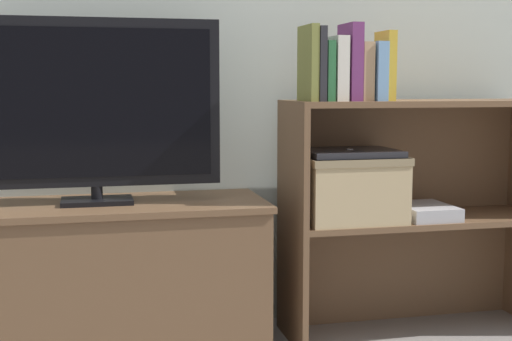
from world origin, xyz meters
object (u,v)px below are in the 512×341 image
(book_mustard, at_px, (385,66))
(magazine_stack, at_px, (425,211))
(book_tan, at_px, (362,72))
(laptop, at_px, (350,153))
(tv, at_px, (95,106))
(book_charcoal, at_px, (316,64))
(book_forest, at_px, (325,71))
(book_olive, at_px, (308,63))
(storage_basket_left, at_px, (349,185))
(book_plum, at_px, (350,62))
(book_ivory, at_px, (336,69))
(tv_stand, at_px, (99,279))
(book_skyblue, at_px, (375,72))

(book_mustard, height_order, magazine_stack, book_mustard)
(book_tan, bearing_deg, laptop, 121.33)
(tv, height_order, book_charcoal, tv)
(book_forest, height_order, book_mustard, book_mustard)
(book_olive, distance_m, laptop, 0.33)
(book_olive, bearing_deg, storage_basket_left, 13.49)
(book_charcoal, distance_m, book_forest, 0.04)
(book_olive, xyz_separation_m, magazine_stack, (0.43, 0.02, -0.49))
(book_plum, xyz_separation_m, storage_basket_left, (0.02, 0.04, -0.40))
(book_ivory, distance_m, storage_basket_left, 0.39)
(magazine_stack, bearing_deg, book_mustard, -173.42)
(tv_stand, height_order, book_skyblue, book_skyblue)
(book_charcoal, xyz_separation_m, book_forest, (0.03, 0.00, -0.02))
(book_tan, distance_m, laptop, 0.27)
(book_tan, bearing_deg, storage_basket_left, 121.33)
(book_plum, height_order, book_mustard, book_plum)
(tv_stand, bearing_deg, book_forest, -7.14)
(book_ivory, bearing_deg, book_tan, 0.00)
(book_forest, xyz_separation_m, book_tan, (0.13, 0.00, -0.00))
(book_forest, relative_size, book_skyblue, 1.00)
(tv, xyz_separation_m, book_skyblue, (0.89, -0.09, 0.11))
(book_olive, height_order, storage_basket_left, book_olive)
(book_plum, xyz_separation_m, book_tan, (0.04, 0.00, -0.03))
(tv_stand, distance_m, book_mustard, 1.14)
(book_charcoal, height_order, book_plum, book_plum)
(book_olive, height_order, book_plum, book_plum)
(book_ivory, height_order, magazine_stack, book_ivory)
(laptop, bearing_deg, tv, 176.51)
(book_plum, bearing_deg, book_ivory, 180.00)
(tv, bearing_deg, book_plum, -6.28)
(book_forest, bearing_deg, magazine_stack, 2.94)
(book_charcoal, bearing_deg, book_tan, 0.00)
(book_forest, distance_m, magazine_stack, 0.60)
(tv_stand, relative_size, book_charcoal, 4.60)
(storage_basket_left, bearing_deg, book_mustard, -20.40)
(book_forest, bearing_deg, tv, 172.98)
(book_ivory, relative_size, storage_basket_left, 0.62)
(book_ivory, height_order, book_plum, book_plum)
(book_tan, bearing_deg, book_ivory, 180.00)
(book_mustard, bearing_deg, tv, 174.54)
(book_skyblue, bearing_deg, storage_basket_left, 150.33)
(book_skyblue, relative_size, book_mustard, 0.84)
(tv_stand, xyz_separation_m, storage_basket_left, (0.82, -0.05, 0.28))
(book_mustard, xyz_separation_m, storage_basket_left, (-0.10, 0.04, -0.39))
(tv_stand, bearing_deg, book_tan, -6.08)
(tv, height_order, book_olive, tv)
(tv_stand, relative_size, laptop, 3.47)
(book_olive, height_order, book_forest, book_olive)
(laptop, bearing_deg, book_ivory, -149.41)
(book_plum, distance_m, book_skyblue, 0.09)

